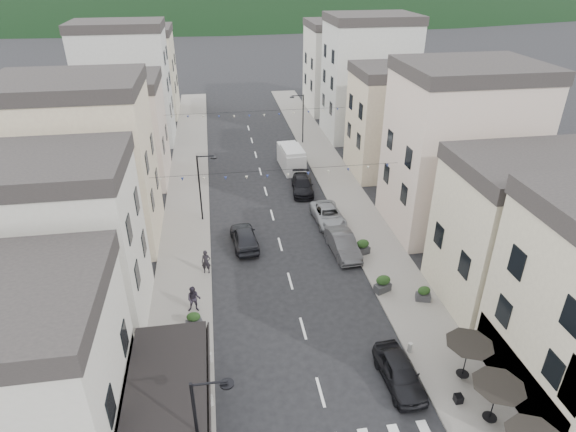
# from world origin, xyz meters

# --- Properties ---
(sidewalk_left) EXTENTS (4.00, 76.00, 0.12)m
(sidewalk_left) POSITION_xyz_m (-7.50, 32.00, 0.06)
(sidewalk_left) COLOR slate
(sidewalk_left) RESTS_ON ground
(sidewalk_right) EXTENTS (4.00, 76.00, 0.12)m
(sidewalk_right) POSITION_xyz_m (7.50, 32.00, 0.06)
(sidewalk_right) COLOR slate
(sidewalk_right) RESTS_ON ground
(boutique_awning) EXTENTS (3.77, 7.50, 3.28)m
(boutique_awning) POSITION_xyz_m (-7.25, 5.00, 3.11)
(boutique_awning) COLOR black
(boutique_awning) RESTS_ON ground
(buildings_row_left) EXTENTS (10.20, 54.16, 14.00)m
(buildings_row_left) POSITION_xyz_m (-14.50, 37.75, 6.12)
(buildings_row_left) COLOR #BCB8AC
(buildings_row_left) RESTS_ON ground
(buildings_row_right) EXTENTS (10.20, 54.16, 14.50)m
(buildings_row_right) POSITION_xyz_m (14.50, 36.59, 6.32)
(buildings_row_right) COLOR #B4A88F
(buildings_row_right) RESTS_ON ground
(cafe_terrace) EXTENTS (2.50, 8.10, 2.53)m
(cafe_terrace) POSITION_xyz_m (7.70, 2.80, 2.36)
(cafe_terrace) COLOR black
(cafe_terrace) RESTS_ON ground
(streetlamp_left_near) EXTENTS (1.70, 0.56, 6.00)m
(streetlamp_left_near) POSITION_xyz_m (-5.82, 2.00, 3.70)
(streetlamp_left_near) COLOR black
(streetlamp_left_near) RESTS_ON ground
(streetlamp_left_far) EXTENTS (1.70, 0.56, 6.00)m
(streetlamp_left_far) POSITION_xyz_m (-5.82, 26.00, 3.70)
(streetlamp_left_far) COLOR black
(streetlamp_left_far) RESTS_ON ground
(streetlamp_right_far) EXTENTS (1.70, 0.56, 6.00)m
(streetlamp_right_far) POSITION_xyz_m (5.82, 44.00, 3.70)
(streetlamp_right_far) COLOR black
(streetlamp_right_far) RESTS_ON ground
(bollards) EXTENTS (11.66, 10.26, 0.60)m
(bollards) POSITION_xyz_m (0.00, 5.50, 0.42)
(bollards) COLOR gray
(bollards) RESTS_ON ground
(bunting_near) EXTENTS (19.00, 0.28, 0.62)m
(bunting_near) POSITION_xyz_m (0.00, 22.00, 5.65)
(bunting_near) COLOR black
(bunting_near) RESTS_ON ground
(bunting_far) EXTENTS (19.00, 0.28, 0.62)m
(bunting_far) POSITION_xyz_m (0.00, 38.00, 5.65)
(bunting_far) COLOR black
(bunting_far) RESTS_ON ground
(parked_car_a) EXTENTS (1.95, 4.45, 1.49)m
(parked_car_a) POSITION_xyz_m (4.28, 6.00, 0.74)
(parked_car_a) COLOR black
(parked_car_a) RESTS_ON ground
(parked_car_b) EXTENTS (1.96, 4.88, 1.58)m
(parked_car_b) POSITION_xyz_m (4.60, 19.01, 0.79)
(parked_car_b) COLOR #38383B
(parked_car_b) RESTS_ON ground
(parked_car_c) EXTENTS (2.51, 5.09, 1.39)m
(parked_car_c) POSITION_xyz_m (4.60, 23.97, 0.70)
(parked_car_c) COLOR gray
(parked_car_c) RESTS_ON ground
(parked_car_d) EXTENTS (2.47, 5.04, 1.41)m
(parked_car_d) POSITION_xyz_m (3.53, 30.36, 0.70)
(parked_car_d) COLOR black
(parked_car_d) RESTS_ON ground
(parked_car_e) EXTENTS (2.27, 4.81, 1.59)m
(parked_car_e) POSITION_xyz_m (-2.80, 21.26, 0.80)
(parked_car_e) COLOR black
(parked_car_e) RESTS_ON ground
(delivery_van) EXTENTS (2.41, 5.39, 2.53)m
(delivery_van) POSITION_xyz_m (3.42, 36.34, 1.24)
(delivery_van) COLOR #BABABD
(delivery_van) RESTS_ON ground
(pedestrian_a) EXTENTS (0.71, 0.51, 1.81)m
(pedestrian_a) POSITION_xyz_m (-5.80, 17.81, 1.02)
(pedestrian_a) COLOR black
(pedestrian_a) RESTS_ON sidewalk_left
(pedestrian_b) EXTENTS (0.96, 0.78, 1.83)m
(pedestrian_b) POSITION_xyz_m (-6.59, 13.62, 1.04)
(pedestrian_b) COLOR #25202A
(pedestrian_b) RESTS_ON sidewalk_left
(planter_la) EXTENTS (1.25, 0.88, 1.26)m
(planter_la) POSITION_xyz_m (-6.65, 7.78, 0.73)
(planter_la) COLOR #29292B
(planter_la) RESTS_ON sidewalk_left
(planter_lb) EXTENTS (1.08, 0.80, 1.08)m
(planter_lb) POSITION_xyz_m (-6.62, 12.09, 0.64)
(planter_lb) COLOR #313134
(planter_lb) RESTS_ON sidewalk_left
(planter_ra) EXTENTS (1.08, 0.78, 1.08)m
(planter_ra) POSITION_xyz_m (8.34, 12.37, 0.65)
(planter_ra) COLOR #313134
(planter_ra) RESTS_ON sidewalk_right
(planter_rb) EXTENTS (1.27, 1.00, 1.26)m
(planter_rb) POSITION_xyz_m (6.00, 13.73, 0.73)
(planter_rb) COLOR #2B2C2E
(planter_rb) RESTS_ON sidewalk_right
(planter_rc) EXTENTS (1.24, 0.92, 1.24)m
(planter_rc) POSITION_xyz_m (6.00, 18.49, 0.72)
(planter_rc) COLOR #2A2B2D
(planter_rc) RESTS_ON sidewalk_right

